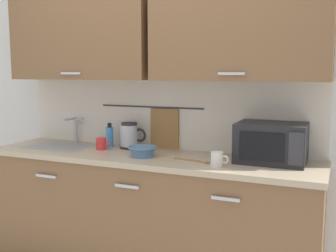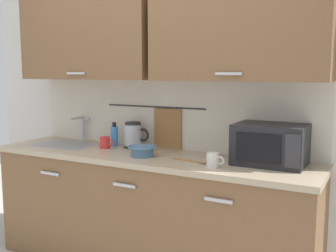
{
  "view_description": "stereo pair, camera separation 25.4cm",
  "coord_description": "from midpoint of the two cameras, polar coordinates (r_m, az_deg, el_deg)",
  "views": [
    {
      "loc": [
        1.31,
        -2.35,
        1.51
      ],
      "look_at": [
        0.16,
        0.33,
        1.12
      ],
      "focal_mm": 43.23,
      "sensor_mm": 36.0,
      "label": 1
    },
    {
      "loc": [
        1.54,
        -2.24,
        1.51
      ],
      "look_at": [
        0.16,
        0.33,
        1.12
      ],
      "focal_mm": 43.23,
      "sensor_mm": 36.0,
      "label": 2
    }
  ],
  "objects": [
    {
      "name": "counter_unit",
      "position": [
        3.15,
        -0.63,
        -11.94
      ],
      "size": [
        2.53,
        0.64,
        0.9
      ],
      "color": "brown",
      "rests_on": "ground"
    },
    {
      "name": "sink_faucet",
      "position": [
        3.64,
        -10.15,
        0.14
      ],
      "size": [
        0.09,
        0.17,
        0.22
      ],
      "color": "#B2B5BA",
      "rests_on": "counter_unit"
    },
    {
      "name": "electric_kettle",
      "position": [
        3.28,
        -2.67,
        -1.32
      ],
      "size": [
        0.23,
        0.16,
        0.21
      ],
      "color": "black",
      "rests_on": "counter_unit"
    },
    {
      "name": "dish_soap_bottle",
      "position": [
        3.37,
        -5.44,
        -1.35
      ],
      "size": [
        0.06,
        0.06,
        0.2
      ],
      "color": "#3F8CD8",
      "rests_on": "counter_unit"
    },
    {
      "name": "wooden_spoon",
      "position": [
        2.78,
        6.3,
        -5.0
      ],
      "size": [
        0.28,
        0.06,
        0.01
      ],
      "color": "#9E7042",
      "rests_on": "counter_unit"
    },
    {
      "name": "back_wall_assembly",
      "position": [
        3.16,
        1.57,
        7.83
      ],
      "size": [
        3.7,
        0.41,
        2.5
      ],
      "color": "silver",
      "rests_on": "ground"
    },
    {
      "name": "microwave",
      "position": [
        2.79,
        16.79,
        -2.5
      ],
      "size": [
        0.46,
        0.35,
        0.27
      ],
      "color": "black",
      "rests_on": "counter_unit"
    },
    {
      "name": "mug_near_sink",
      "position": [
        3.27,
        -6.68,
        -2.34
      ],
      "size": [
        0.12,
        0.08,
        0.09
      ],
      "color": "red",
      "rests_on": "counter_unit"
    },
    {
      "name": "mug_by_kettle",
      "position": [
        2.64,
        9.13,
        -4.78
      ],
      "size": [
        0.12,
        0.08,
        0.09
      ],
      "color": "silver",
      "rests_on": "counter_unit"
    },
    {
      "name": "mixing_bowl",
      "position": [
        2.95,
        -1.15,
        -3.44
      ],
      "size": [
        0.21,
        0.21,
        0.08
      ],
      "color": "#4C7093",
      "rests_on": "counter_unit"
    }
  ]
}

